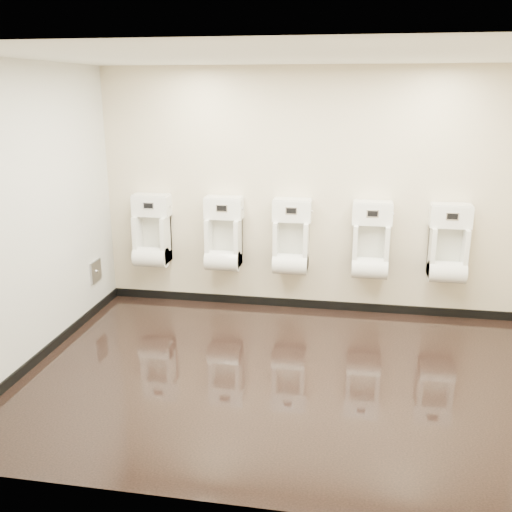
{
  "coord_description": "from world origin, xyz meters",
  "views": [
    {
      "loc": [
        0.44,
        -4.71,
        2.55
      ],
      "look_at": [
        -0.47,
        0.55,
        0.98
      ],
      "focal_mm": 40.0,
      "sensor_mm": 36.0,
      "label": 1
    }
  ],
  "objects_px": {
    "urinal_4": "(448,249)",
    "urinal_3": "(371,246)",
    "urinal_1": "(223,239)",
    "urinal_0": "(152,236)",
    "access_panel": "(96,271)",
    "urinal_2": "(291,242)"
  },
  "relations": [
    {
      "from": "urinal_0",
      "to": "urinal_1",
      "type": "xyz_separation_m",
      "value": [
        0.88,
        0.0,
        0.0
      ]
    },
    {
      "from": "urinal_4",
      "to": "urinal_3",
      "type": "bearing_deg",
      "value": 180.0
    },
    {
      "from": "access_panel",
      "to": "urinal_2",
      "type": "bearing_deg",
      "value": 10.09
    },
    {
      "from": "urinal_3",
      "to": "access_panel",
      "type": "bearing_deg",
      "value": -172.76
    },
    {
      "from": "access_panel",
      "to": "urinal_1",
      "type": "xyz_separation_m",
      "value": [
        1.45,
        0.4,
        0.35
      ]
    },
    {
      "from": "urinal_4",
      "to": "urinal_1",
      "type": "bearing_deg",
      "value": 180.0
    },
    {
      "from": "urinal_0",
      "to": "urinal_1",
      "type": "relative_size",
      "value": 1.0
    },
    {
      "from": "urinal_2",
      "to": "urinal_4",
      "type": "height_order",
      "value": "same"
    },
    {
      "from": "access_panel",
      "to": "urinal_0",
      "type": "bearing_deg",
      "value": 35.34
    },
    {
      "from": "urinal_4",
      "to": "urinal_0",
      "type": "bearing_deg",
      "value": 180.0
    },
    {
      "from": "access_panel",
      "to": "urinal_0",
      "type": "relative_size",
      "value": 0.3
    },
    {
      "from": "urinal_3",
      "to": "urinal_4",
      "type": "bearing_deg",
      "value": 0.0
    },
    {
      "from": "access_panel",
      "to": "urinal_0",
      "type": "xyz_separation_m",
      "value": [
        0.56,
        0.4,
        0.35
      ]
    },
    {
      "from": "urinal_1",
      "to": "urinal_2",
      "type": "xyz_separation_m",
      "value": [
        0.8,
        0.0,
        0.0
      ]
    },
    {
      "from": "urinal_0",
      "to": "urinal_3",
      "type": "height_order",
      "value": "same"
    },
    {
      "from": "urinal_1",
      "to": "urinal_3",
      "type": "bearing_deg",
      "value": 0.0
    },
    {
      "from": "access_panel",
      "to": "urinal_2",
      "type": "distance_m",
      "value": 2.31
    },
    {
      "from": "urinal_3",
      "to": "urinal_2",
      "type": "bearing_deg",
      "value": 180.0
    },
    {
      "from": "urinal_2",
      "to": "urinal_3",
      "type": "xyz_separation_m",
      "value": [
        0.9,
        0.0,
        0.0
      ]
    },
    {
      "from": "urinal_1",
      "to": "urinal_2",
      "type": "distance_m",
      "value": 0.8
    },
    {
      "from": "urinal_4",
      "to": "access_panel",
      "type": "bearing_deg",
      "value": -174.27
    },
    {
      "from": "urinal_1",
      "to": "urinal_3",
      "type": "relative_size",
      "value": 1.0
    }
  ]
}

